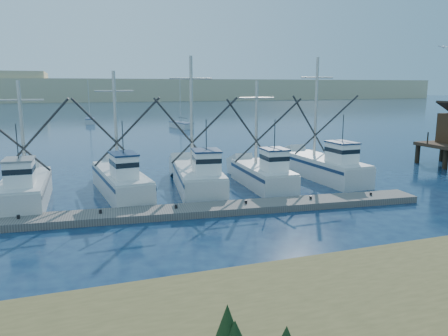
{
  "coord_description": "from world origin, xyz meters",
  "views": [
    {
      "loc": [
        -11.5,
        -16.42,
        7.01
      ],
      "look_at": [
        -2.82,
        8.0,
        2.11
      ],
      "focal_mm": 35.0,
      "sensor_mm": 36.0,
      "label": 1
    }
  ],
  "objects": [
    {
      "name": "sailboat_near",
      "position": [
        6.2,
        54.77,
        0.5
      ],
      "size": [
        2.96,
        6.05,
        8.1
      ],
      "rotation": [
        0.0,
        0.0,
        0.22
      ],
      "color": "silver",
      "rests_on": "ground"
    },
    {
      "name": "sailboat_far",
      "position": [
        -7.7,
        69.73,
        0.5
      ],
      "size": [
        1.89,
        6.04,
        8.1
      ],
      "rotation": [
        0.0,
        0.0,
        -0.05
      ],
      "color": "silver",
      "rests_on": "ground"
    },
    {
      "name": "flying_gull",
      "position": [
        14.99,
        9.53,
        9.83
      ],
      "size": [
        1.11,
        0.2,
        0.2
      ],
      "color": "white",
      "rests_on": "ground"
    },
    {
      "name": "ground",
      "position": [
        0.0,
        0.0,
        0.0
      ],
      "size": [
        500.0,
        500.0,
        0.0
      ],
      "primitive_type": "plane",
      "color": "#0D1E3C",
      "rests_on": "ground"
    },
    {
      "name": "floating_dock",
      "position": [
        -6.24,
        6.23,
        0.19
      ],
      "size": [
        29.17,
        4.8,
        0.39
      ],
      "primitive_type": "cube",
      "rotation": [
        0.0,
        0.0,
        -0.1
      ],
      "color": "slate",
      "rests_on": "ground"
    },
    {
      "name": "trawler_fleet",
      "position": [
        -5.91,
        11.23,
        0.95
      ],
      "size": [
        28.43,
        8.93,
        9.14
      ],
      "color": "silver",
      "rests_on": "ground"
    },
    {
      "name": "dune_ridge",
      "position": [
        0.0,
        210.0,
        5.0
      ],
      "size": [
        360.0,
        60.0,
        10.0
      ],
      "primitive_type": "cube",
      "color": "tan",
      "rests_on": "ground"
    }
  ]
}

